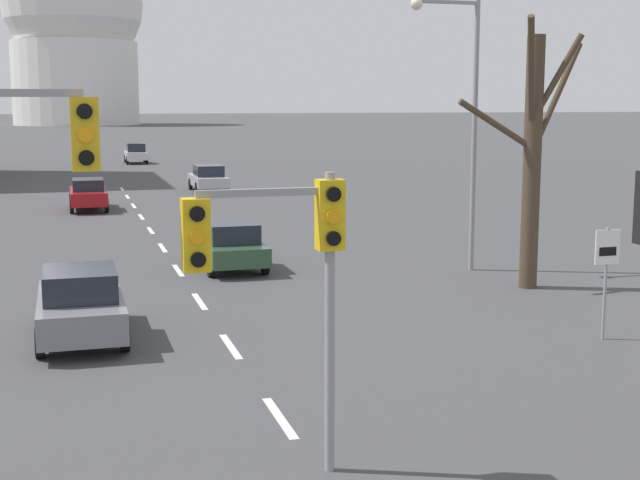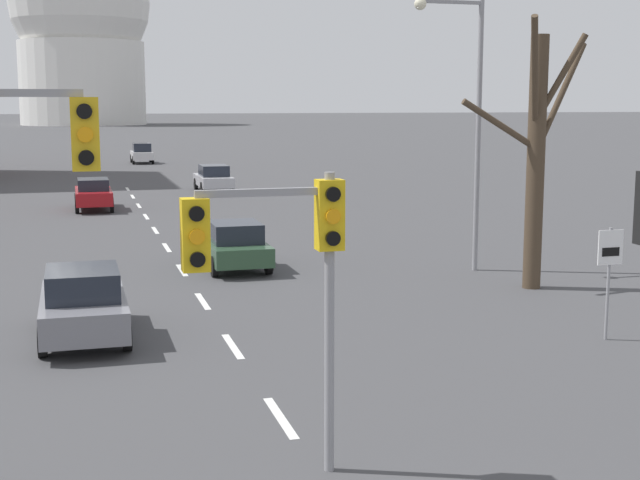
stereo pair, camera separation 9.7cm
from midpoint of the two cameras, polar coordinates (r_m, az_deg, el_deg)
name	(u,v)px [view 2 (the right image)]	position (r m, az deg, el deg)	size (l,w,h in m)	color
lane_stripe_1	(280,417)	(14.99, -2.36, -11.27)	(0.16, 2.00, 0.01)	silver
lane_stripe_2	(233,346)	(19.20, -5.46, -6.78)	(0.16, 2.00, 0.01)	silver
lane_stripe_3	(203,301)	(23.51, -7.40, -3.90)	(0.16, 2.00, 0.01)	silver
lane_stripe_4	(182,270)	(27.88, -8.73, -1.92)	(0.16, 2.00, 0.01)	silver
lane_stripe_5	(167,248)	(32.29, -9.70, -0.48)	(0.16, 2.00, 0.01)	silver
lane_stripe_6	(155,230)	(36.72, -10.43, 0.62)	(0.16, 2.00, 0.01)	silver
lane_stripe_7	(146,217)	(41.16, -11.00, 1.48)	(0.16, 2.00, 0.01)	silver
lane_stripe_8	(139,206)	(45.62, -11.47, 2.17)	(0.16, 2.00, 0.01)	silver
lane_stripe_9	(133,197)	(50.08, -11.85, 2.74)	(0.16, 2.00, 0.01)	silver
lane_stripe_10	(128,189)	(54.55, -12.17, 3.21)	(0.16, 2.00, 0.01)	silver
traffic_signal_near_left	(14,179)	(12.16, -18.77, 3.73)	(1.73, 0.34, 5.52)	gray
traffic_signal_centre_tall	(282,251)	(11.94, -2.22, -0.68)	(2.18, 0.34, 4.22)	gray
speed_limit_sign	(609,264)	(20.26, 18.17, -1.49)	(0.60, 0.08, 2.48)	gray
street_lamp_right	(467,106)	(27.37, 9.48, 8.43)	(2.21, 0.36, 8.15)	gray
sedan_near_left	(93,193)	(44.28, -14.24, 2.90)	(1.76, 4.27, 1.52)	maroon
sedan_near_right	(235,245)	(27.82, -5.38, -0.32)	(1.83, 3.84, 1.48)	#2D4C33
sedan_mid_centre	(214,178)	(52.19, -6.78, 3.97)	(1.88, 4.37, 1.54)	#B7B7BC
sedan_far_left	(83,304)	(20.14, -14.77, -3.95)	(1.87, 4.07, 1.60)	slate
sedan_far_right	(142,153)	(77.22, -11.30, 5.47)	(1.78, 3.84, 1.71)	silver
bare_tree_right_near	(537,152)	(25.18, 13.80, 5.52)	(3.96, 2.36, 7.34)	#473828
capitol_dome	(81,29)	(212.62, -15.05, 12.90)	(31.03, 31.03, 43.83)	silver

